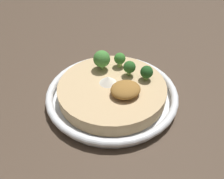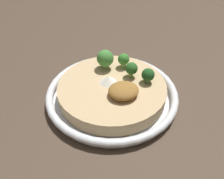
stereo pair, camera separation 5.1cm
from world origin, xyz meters
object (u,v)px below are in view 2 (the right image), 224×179
Objects in this scene: broccoli_back_left at (148,75)px; broccoli_left at (131,69)px; risotto_bowl at (112,92)px; broccoli_front_left at (124,60)px; broccoli_front at (105,58)px.

broccoli_left is at bearing -49.53° from broccoli_back_left.
broccoli_left reaches higher than risotto_bowl.
broccoli_left is 1.02× the size of broccoli_front_left.
broccoli_front_left is (-0.05, -0.06, 0.04)m from risotto_bowl.
risotto_bowl is 8.06× the size of broccoli_left.
broccoli_back_left is 0.08m from broccoli_front_left.
risotto_bowl is 6.18× the size of broccoli_front.
broccoli_left is (0.03, -0.03, 0.00)m from broccoli_back_left.
broccoli_front_left is at bearing -86.99° from broccoli_left.
broccoli_front is at bearing -49.06° from broccoli_back_left.
broccoli_back_left is at bearing 166.85° from risotto_bowl.
broccoli_front_left is (0.03, -0.08, 0.00)m from broccoli_back_left.
broccoli_left is at bearing -165.85° from risotto_bowl.
broccoli_back_left is at bearing 130.94° from broccoli_front.
broccoli_back_left is 0.04m from broccoli_left.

